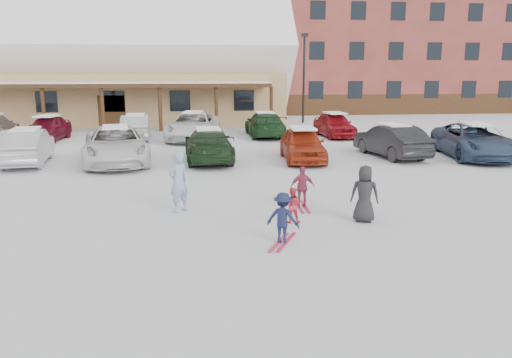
{
  "coord_description": "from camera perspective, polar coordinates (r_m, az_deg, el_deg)",
  "views": [
    {
      "loc": [
        -1.19,
        -11.88,
        3.82
      ],
      "look_at": [
        0.3,
        1.0,
        1.0
      ],
      "focal_mm": 35.0,
      "sensor_mm": 36.0,
      "label": 1
    }
  ],
  "objects": [
    {
      "name": "skis_child_navy",
      "position": [
        11.41,
        3.05,
        -7.22
      ],
      "size": [
        0.8,
        1.35,
        0.03
      ],
      "primitive_type": "cube",
      "rotation": [
        0.0,
        0.0,
        2.69
      ],
      "color": "#C51C49",
      "rests_on": "ground"
    },
    {
      "name": "skis_child_magenta",
      "position": [
        14.34,
        5.28,
        -3.17
      ],
      "size": [
        0.25,
        1.41,
        0.03
      ],
      "primitive_type": "cube",
      "rotation": [
        0.0,
        0.0,
        3.1
      ],
      "color": "#C51C49",
      "rests_on": "ground"
    },
    {
      "name": "parked_car_10",
      "position": [
        28.4,
        -7.19,
        6.03
      ],
      "size": [
        3.35,
        5.95,
        1.57
      ],
      "primitive_type": "imported",
      "rotation": [
        0.0,
        0.0,
        -0.14
      ],
      "color": "white",
      "rests_on": "ground"
    },
    {
      "name": "child_navy",
      "position": [
        11.24,
        3.08,
        -4.48
      ],
      "size": [
        0.87,
        0.72,
        1.17
      ],
      "primitive_type": "imported",
      "rotation": [
        0.0,
        0.0,
        2.69
      ],
      "color": "#151D3D",
      "rests_on": "ground"
    },
    {
      "name": "day_lodge",
      "position": [
        40.6,
        -18.09,
        11.85
      ],
      "size": [
        29.12,
        12.5,
        10.38
      ],
      "color": "tan",
      "rests_on": "ground"
    },
    {
      "name": "alpine_hotel",
      "position": [
        52.44,
        11.09,
        17.31
      ],
      "size": [
        31.48,
        14.01,
        21.48
      ],
      "color": "maroon",
      "rests_on": "ground"
    },
    {
      "name": "parked_car_1",
      "position": [
        22.83,
        -24.72,
        3.38
      ],
      "size": [
        2.12,
        4.64,
        1.47
      ],
      "primitive_type": "imported",
      "rotation": [
        0.0,
        0.0,
        3.27
      ],
      "color": "#B3B3B7",
      "rests_on": "ground"
    },
    {
      "name": "parked_car_11",
      "position": [
        29.63,
        1.02,
        6.25
      ],
      "size": [
        2.05,
        4.95,
        1.43
      ],
      "primitive_type": "imported",
      "rotation": [
        0.0,
        0.0,
        3.15
      ],
      "color": "#1B3E1E",
      "rests_on": "ground"
    },
    {
      "name": "child_magenta",
      "position": [
        14.2,
        5.33,
        -0.92
      ],
      "size": [
        0.71,
        0.32,
        1.19
      ],
      "primitive_type": "imported",
      "rotation": [
        0.0,
        0.0,
        3.1
      ],
      "color": "#A03353",
      "rests_on": "ground"
    },
    {
      "name": "parked_car_5",
      "position": [
        23.35,
        15.19,
        4.23
      ],
      "size": [
        2.28,
        4.63,
        1.46
      ],
      "primitive_type": "imported",
      "rotation": [
        0.0,
        0.0,
        3.31
      ],
      "color": "black",
      "rests_on": "ground"
    },
    {
      "name": "bystander_dark",
      "position": [
        13.05,
        12.31,
        -1.67
      ],
      "size": [
        0.83,
        0.67,
        1.48
      ],
      "primitive_type": "imported",
      "rotation": [
        0.0,
        0.0,
        2.82
      ],
      "color": "#242426",
      "rests_on": "ground"
    },
    {
      "name": "parked_car_9",
      "position": [
        29.2,
        -13.57,
        5.79
      ],
      "size": [
        1.75,
        4.34,
        1.4
      ],
      "primitive_type": "imported",
      "rotation": [
        0.0,
        0.0,
        3.21
      ],
      "color": "#AEADB3",
      "rests_on": "ground"
    },
    {
      "name": "ground",
      "position": [
        12.54,
        -0.84,
        -5.47
      ],
      "size": [
        160.0,
        160.0,
        0.0
      ],
      "primitive_type": "plane",
      "color": "silver",
      "rests_on": "ground"
    },
    {
      "name": "parked_car_8",
      "position": [
        30.21,
        -22.69,
        5.38
      ],
      "size": [
        1.93,
        4.18,
        1.39
      ],
      "primitive_type": "imported",
      "rotation": [
        0.0,
        0.0,
        -0.07
      ],
      "color": "maroon",
      "rests_on": "ground"
    },
    {
      "name": "parked_car_6",
      "position": [
        24.38,
        23.72,
        4.01
      ],
      "size": [
        3.3,
        5.76,
        1.51
      ],
      "primitive_type": "imported",
      "rotation": [
        0.0,
        0.0,
        -0.15
      ],
      "color": "#324664",
      "rests_on": "ground"
    },
    {
      "name": "parked_car_2",
      "position": [
        21.72,
        -15.7,
        3.75
      ],
      "size": [
        3.44,
        5.93,
        1.55
      ],
      "primitive_type": "imported",
      "rotation": [
        0.0,
        0.0,
        0.16
      ],
      "color": "white",
      "rests_on": "ground"
    },
    {
      "name": "lamp_post",
      "position": [
        37.67,
        5.49,
        11.95
      ],
      "size": [
        0.5,
        0.25,
        6.5
      ],
      "color": "black",
      "rests_on": "ground"
    },
    {
      "name": "adult_skier",
      "position": [
        13.8,
        -8.86,
        -0.33
      ],
      "size": [
        0.73,
        0.71,
        1.69
      ],
      "primitive_type": "imported",
      "rotation": [
        0.0,
        0.0,
        3.86
      ],
      "color": "#879DC1",
      "rests_on": "ground"
    },
    {
      "name": "toddler_red",
      "position": [
        12.77,
        4.12,
        -3.0
      ],
      "size": [
        0.51,
        0.43,
        0.93
      ],
      "primitive_type": "imported",
      "rotation": [
        0.0,
        0.0,
        2.96
      ],
      "color": "#C93444",
      "rests_on": "ground"
    },
    {
      "name": "parked_car_3",
      "position": [
        21.54,
        -5.45,
        3.89
      ],
      "size": [
        2.18,
        4.91,
        1.4
      ],
      "primitive_type": "imported",
      "rotation": [
        0.0,
        0.0,
        3.19
      ],
      "color": "#1A3018",
      "rests_on": "ground"
    },
    {
      "name": "parked_car_4",
      "position": [
        21.65,
        5.32,
        3.97
      ],
      "size": [
        1.92,
        4.28,
        1.43
      ],
      "primitive_type": "imported",
      "rotation": [
        0.0,
        0.0,
        -0.06
      ],
      "color": "#AC3216",
      "rests_on": "ground"
    },
    {
      "name": "conifer_4",
      "position": [
        67.79,
        25.42,
        13.42
      ],
      "size": [
        5.06,
        5.06,
        11.73
      ],
      "color": "black",
      "rests_on": "ground"
    },
    {
      "name": "conifer_3",
      "position": [
        56.36,
        0.75,
        13.58
      ],
      "size": [
        3.96,
        3.96,
        9.18
      ],
      "color": "black",
      "rests_on": "ground"
    },
    {
      "name": "parked_car_12",
      "position": [
        29.84,
        8.97,
        6.13
      ],
      "size": [
        1.94,
        4.27,
        1.42
      ],
      "primitive_type": "imported",
      "rotation": [
        0.0,
        0.0,
        0.07
      ],
      "color": "maroon",
      "rests_on": "ground"
    }
  ]
}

